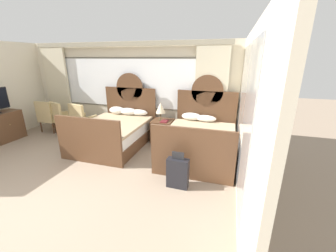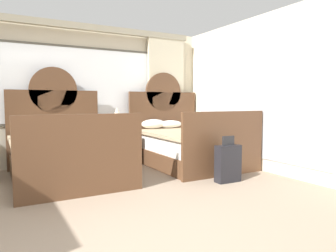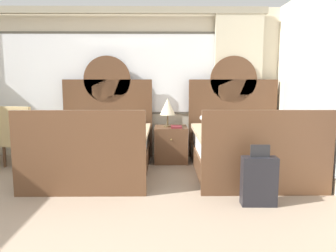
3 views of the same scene
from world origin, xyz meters
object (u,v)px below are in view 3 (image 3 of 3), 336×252
at_px(book_on_nightstand, 176,127).
at_px(suitcase_on_floor, 259,181).
at_px(bed_near_window, 98,147).
at_px(bed_near_mirror, 245,147).
at_px(armchair_by_window_left, 21,135).
at_px(table_lamp_on_nightstand, 168,107).
at_px(nightstand_between_beds, 171,144).

xyz_separation_m(book_on_nightstand, suitcase_on_floor, (0.86, -1.90, -0.34)).
bearing_deg(bed_near_window, bed_near_mirror, -0.27).
distance_m(armchair_by_window_left, suitcase_on_floor, 3.82).
xyz_separation_m(bed_near_window, table_lamp_on_nightstand, (1.08, 0.62, 0.56)).
xyz_separation_m(bed_near_window, book_on_nightstand, (1.23, 0.50, 0.24)).
bearing_deg(book_on_nightstand, nightstand_between_beds, 128.83).
bearing_deg(table_lamp_on_nightstand, bed_near_window, -150.09).
bearing_deg(book_on_nightstand, suitcase_on_floor, -65.71).
height_order(table_lamp_on_nightstand, suitcase_on_floor, table_lamp_on_nightstand).
height_order(bed_near_window, book_on_nightstand, bed_near_window).
relative_size(bed_near_window, table_lamp_on_nightstand, 4.36).
bearing_deg(bed_near_mirror, nightstand_between_beds, 151.33).
xyz_separation_m(bed_near_window, bed_near_mirror, (2.27, -0.01, -0.01)).
bearing_deg(bed_near_mirror, armchair_by_window_left, 174.44).
xyz_separation_m(bed_near_mirror, armchair_by_window_left, (-3.57, 0.35, 0.14)).
bearing_deg(nightstand_between_beds, book_on_nightstand, -51.17).
xyz_separation_m(armchair_by_window_left, suitcase_on_floor, (3.39, -1.75, -0.24)).
bearing_deg(book_on_nightstand, bed_near_window, -157.99).
distance_m(nightstand_between_beds, table_lamp_on_nightstand, 0.65).
xyz_separation_m(table_lamp_on_nightstand, armchair_by_window_left, (-2.39, -0.28, -0.43)).
relative_size(book_on_nightstand, armchair_by_window_left, 0.26).
height_order(nightstand_between_beds, table_lamp_on_nightstand, table_lamp_on_nightstand).
xyz_separation_m(table_lamp_on_nightstand, book_on_nightstand, (0.15, -0.13, -0.32)).
bearing_deg(armchair_by_window_left, nightstand_between_beds, 6.30).
relative_size(bed_near_window, suitcase_on_floor, 3.05).
height_order(nightstand_between_beds, suitcase_on_floor, suitcase_on_floor).
relative_size(nightstand_between_beds, armchair_by_window_left, 0.61).
xyz_separation_m(nightstand_between_beds, suitcase_on_floor, (0.95, -2.02, -0.02)).
relative_size(table_lamp_on_nightstand, book_on_nightstand, 1.88).
distance_m(book_on_nightstand, suitcase_on_floor, 2.12).
height_order(bed_near_window, armchair_by_window_left, bed_near_window).
height_order(book_on_nightstand, suitcase_on_floor, suitcase_on_floor).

